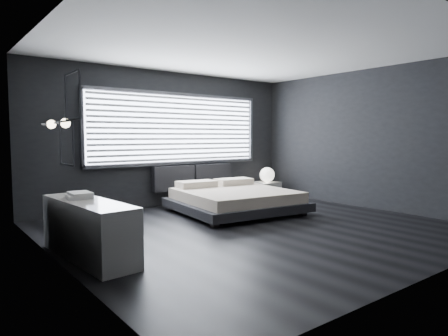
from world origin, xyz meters
TOP-DOWN VIEW (x-y plane):
  - room at (0.00, 0.00)m, footprint 6.04×6.00m
  - window at (0.20, 2.70)m, footprint 4.14×0.09m
  - headboard at (0.53, 2.64)m, footprint 1.96×0.16m
  - sconce_near at (-2.88, 0.05)m, footprint 0.18×0.11m
  - sconce_far at (-2.88, 0.65)m, footprint 0.18×0.11m
  - wall_art_upper at (-2.98, -0.55)m, footprint 0.01×0.48m
  - wall_art_lower at (-2.98, -0.30)m, footprint 0.01×0.48m
  - bed at (0.54, 1.22)m, footprint 2.38×2.29m
  - nightstand at (2.31, 2.25)m, footprint 0.65×0.55m
  - orb_lamp at (2.35, 2.23)m, footprint 0.35×0.35m
  - dresser at (-2.65, 0.05)m, footprint 0.62×1.75m
  - book_stack at (-2.66, 0.32)m, footprint 0.32×0.40m

SIDE VIEW (x-z plane):
  - nightstand at x=2.31m, z-range 0.00..0.36m
  - bed at x=0.54m, z-range -0.02..0.54m
  - dresser at x=-2.65m, z-range 0.00..0.69m
  - orb_lamp at x=2.35m, z-range 0.36..0.71m
  - headboard at x=0.53m, z-range 0.31..0.83m
  - book_stack at x=-2.66m, z-range 0.69..0.76m
  - wall_art_lower at x=-2.98m, z-range 1.14..1.62m
  - room at x=0.00m, z-range 0.00..2.80m
  - sconce_near at x=-2.88m, z-range 1.55..1.66m
  - sconce_far at x=-2.88m, z-range 1.55..1.66m
  - window at x=0.20m, z-range 0.85..2.37m
  - wall_art_upper at x=-2.98m, z-range 1.61..2.09m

